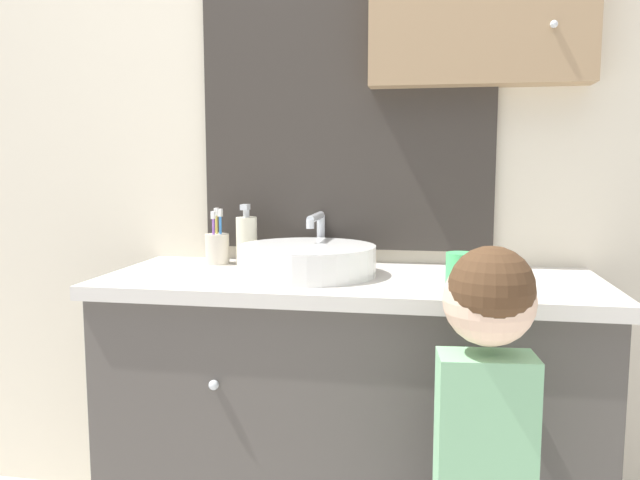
# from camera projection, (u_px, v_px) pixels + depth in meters

# --- Properties ---
(wall_back) EXTENTS (3.20, 0.18, 2.50)m
(wall_back) POSITION_uv_depth(u_px,v_px,m) (369.00, 98.00, 1.82)
(wall_back) COLOR beige
(wall_back) RESTS_ON ground_plane
(vanity_counter) EXTENTS (1.28, 0.50, 0.79)m
(vanity_counter) POSITION_uv_depth(u_px,v_px,m) (349.00, 422.00, 1.67)
(vanity_counter) COLOR #4C4742
(vanity_counter) RESTS_ON ground_plane
(sink_basin) EXTENTS (0.36, 0.41, 0.15)m
(sink_basin) POSITION_uv_depth(u_px,v_px,m) (308.00, 259.00, 1.64)
(sink_basin) COLOR white
(sink_basin) RESTS_ON vanity_counter
(toothbrush_holder) EXTENTS (0.07, 0.07, 0.16)m
(toothbrush_holder) POSITION_uv_depth(u_px,v_px,m) (217.00, 247.00, 1.82)
(toothbrush_holder) COLOR beige
(toothbrush_holder) RESTS_ON vanity_counter
(soap_dispenser) EXTENTS (0.06, 0.06, 0.18)m
(soap_dispenser) POSITION_uv_depth(u_px,v_px,m) (247.00, 240.00, 1.80)
(soap_dispenser) COLOR beige
(soap_dispenser) RESTS_ON vanity_counter
(child_figure) EXTENTS (0.19, 0.45, 0.94)m
(child_figure) POSITION_uv_depth(u_px,v_px,m) (486.00, 426.00, 1.18)
(child_figure) COLOR slate
(child_figure) RESTS_ON ground_plane
(drinking_cup) EXTENTS (0.07, 0.07, 0.09)m
(drinking_cup) POSITION_uv_depth(u_px,v_px,m) (461.00, 273.00, 1.41)
(drinking_cup) COLOR #4CC670
(drinking_cup) RESTS_ON vanity_counter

